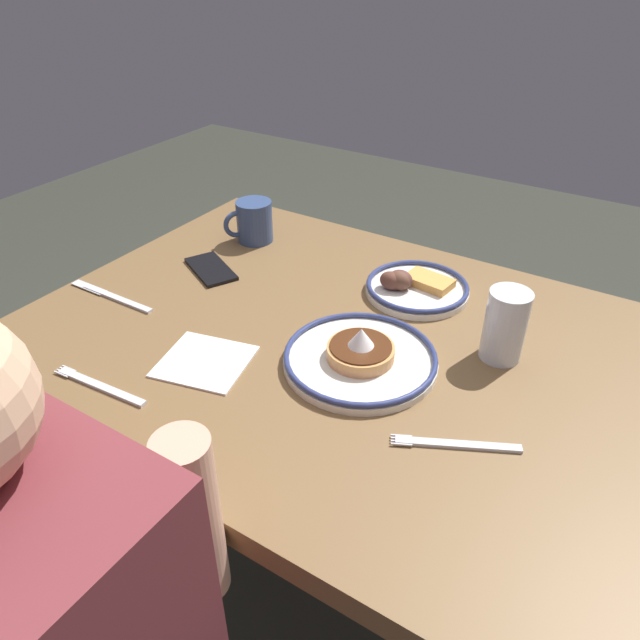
# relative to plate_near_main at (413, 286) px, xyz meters

# --- Properties ---
(ground_plane) EXTENTS (6.00, 6.00, 0.00)m
(ground_plane) POSITION_rel_plate_near_main_xyz_m (0.05, 0.22, -0.76)
(ground_plane) COLOR #2F3229
(dining_table) EXTENTS (1.19, 0.87, 0.74)m
(dining_table) POSITION_rel_plate_near_main_xyz_m (0.05, 0.22, -0.12)
(dining_table) COLOR brown
(dining_table) RESTS_ON ground_plane
(plate_near_main) EXTENTS (0.21, 0.21, 0.05)m
(plate_near_main) POSITION_rel_plate_near_main_xyz_m (0.00, 0.00, 0.00)
(plate_near_main) COLOR silver
(plate_near_main) RESTS_ON dining_table
(plate_center_pancakes) EXTENTS (0.27, 0.27, 0.08)m
(plate_center_pancakes) POSITION_rel_plate_near_main_xyz_m (-0.02, 0.27, -0.00)
(plate_center_pancakes) COLOR silver
(plate_center_pancakes) RESTS_ON dining_table
(coffee_mug) EXTENTS (0.09, 0.11, 0.10)m
(coffee_mug) POSITION_rel_plate_near_main_xyz_m (0.43, -0.02, 0.03)
(coffee_mug) COLOR #334772
(coffee_mug) RESTS_ON dining_table
(drinking_glass) EXTENTS (0.07, 0.07, 0.13)m
(drinking_glass) POSITION_rel_plate_near_main_xyz_m (-0.22, 0.12, 0.04)
(drinking_glass) COLOR silver
(drinking_glass) RESTS_ON dining_table
(cell_phone) EXTENTS (0.16, 0.13, 0.01)m
(cell_phone) POSITION_rel_plate_near_main_xyz_m (0.42, 0.15, -0.01)
(cell_phone) COLOR black
(cell_phone) RESTS_ON dining_table
(paper_napkin) EXTENTS (0.18, 0.17, 0.00)m
(paper_napkin) POSITION_rel_plate_near_main_xyz_m (0.21, 0.41, -0.02)
(paper_napkin) COLOR white
(paper_napkin) RESTS_ON dining_table
(fork_near) EXTENTS (0.19, 0.03, 0.01)m
(fork_near) POSITION_rel_plate_near_main_xyz_m (0.31, 0.56, -0.01)
(fork_near) COLOR silver
(fork_near) RESTS_ON dining_table
(fork_far) EXTENTS (0.18, 0.10, 0.01)m
(fork_far) POSITION_rel_plate_near_main_xyz_m (-0.24, 0.37, -0.01)
(fork_far) COLOR silver
(fork_far) RESTS_ON dining_table
(butter_knife) EXTENTS (0.23, 0.02, 0.01)m
(butter_knife) POSITION_rel_plate_near_main_xyz_m (0.52, 0.35, -0.01)
(butter_knife) COLOR silver
(butter_knife) RESTS_ON dining_table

